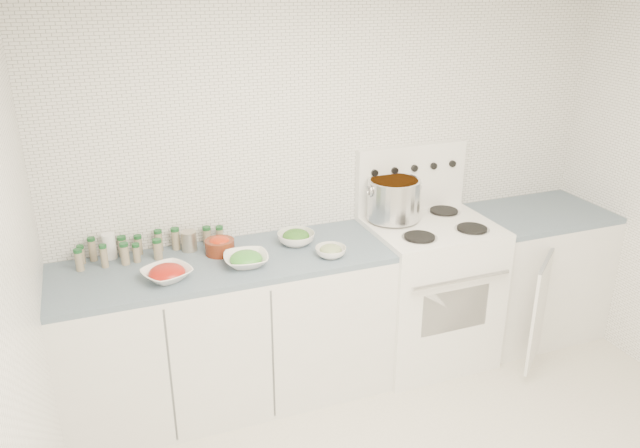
% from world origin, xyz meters
% --- Properties ---
extents(room_walls, '(3.54, 3.04, 2.52)m').
position_xyz_m(room_walls, '(0.00, 0.00, 1.56)').
color(room_walls, white).
rests_on(room_walls, ground).
extents(counter_left, '(1.85, 0.62, 0.90)m').
position_xyz_m(counter_left, '(-0.82, 1.19, 0.45)').
color(counter_left, white).
rests_on(counter_left, ground).
extents(stove, '(0.76, 0.70, 1.36)m').
position_xyz_m(stove, '(0.48, 1.19, 0.50)').
color(stove, white).
rests_on(stove, ground).
extents(counter_right, '(0.89, 0.88, 0.90)m').
position_xyz_m(counter_right, '(1.30, 1.19, 0.45)').
color(counter_right, white).
rests_on(counter_right, ground).
extents(stock_pot, '(0.35, 0.33, 0.25)m').
position_xyz_m(stock_pot, '(0.29, 1.33, 1.08)').
color(stock_pot, silver).
rests_on(stock_pot, stove).
extents(bowl_tomato, '(0.32, 0.32, 0.08)m').
position_xyz_m(bowl_tomato, '(-1.15, 1.07, 0.93)').
color(bowl_tomato, white).
rests_on(bowl_tomato, counter_left).
extents(bowl_snowpea, '(0.27, 0.27, 0.08)m').
position_xyz_m(bowl_snowpea, '(-0.72, 1.09, 0.93)').
color(bowl_snowpea, white).
rests_on(bowl_snowpea, counter_left).
extents(bowl_broccoli, '(0.25, 0.25, 0.09)m').
position_xyz_m(bowl_broccoli, '(-0.38, 1.27, 0.94)').
color(bowl_broccoli, white).
rests_on(bowl_broccoli, counter_left).
extents(bowl_zucchini, '(0.22, 0.22, 0.07)m').
position_xyz_m(bowl_zucchini, '(-0.25, 1.03, 0.93)').
color(bowl_zucchini, white).
rests_on(bowl_zucchini, counter_left).
extents(bowl_pepper, '(0.17, 0.17, 0.10)m').
position_xyz_m(bowl_pepper, '(-0.82, 1.29, 0.95)').
color(bowl_pepper, '#5F2310').
rests_on(bowl_pepper, counter_left).
extents(salt_canister, '(0.09, 0.09, 0.14)m').
position_xyz_m(salt_canister, '(-1.40, 1.45, 0.97)').
color(salt_canister, white).
rests_on(salt_canister, counter_left).
extents(tin_can, '(0.11, 0.11, 0.11)m').
position_xyz_m(tin_can, '(-0.97, 1.40, 0.96)').
color(tin_can, '#A39B8A').
rests_on(tin_can, counter_left).
extents(spice_cluster, '(0.82, 0.16, 0.14)m').
position_xyz_m(spice_cluster, '(-1.24, 1.40, 0.96)').
color(spice_cluster, gray).
rests_on(spice_cluster, counter_left).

